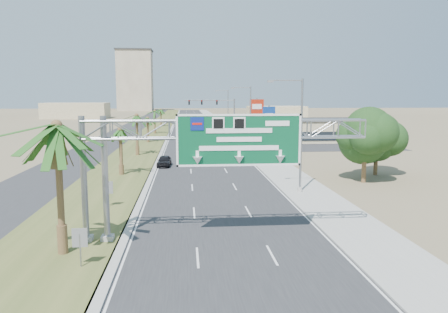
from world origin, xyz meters
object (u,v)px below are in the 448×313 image
pole_sign_red_far (257,111)px  sign_gantry (211,139)px  car_right_lane (222,139)px  pole_sign_red_near (257,109)px  store_building (315,131)px  signal_mast (224,115)px  car_left_lane (164,161)px  car_mid_lane (213,148)px  pole_sign_blue (269,119)px  palm_near (57,127)px  car_far (182,134)px

pole_sign_red_far → sign_gantry: bearing=-101.9°
car_right_lane → pole_sign_red_near: (5.42, -5.94, 5.56)m
store_building → signal_mast: bearing=160.5°
sign_gantry → pole_sign_red_near: 48.48m
car_left_lane → pole_sign_red_far: 33.08m
car_left_lane → car_right_lane: car_right_lane is taller
sign_gantry → car_mid_lane: (2.56, 39.28, -5.26)m
pole_sign_red_near → pole_sign_blue: size_ratio=1.14×
palm_near → signal_mast: bearing=77.3°
store_building → pole_sign_blue: size_ratio=2.50×
pole_sign_red_near → sign_gantry: bearing=-102.4°
pole_sign_red_near → pole_sign_blue: 9.09m
signal_mast → car_right_lane: signal_mast is taller
sign_gantry → car_far: sign_gantry is taller
car_mid_lane → pole_sign_blue: size_ratio=0.67×
palm_near → pole_sign_red_near: palm_near is taller
palm_near → store_building: (31.20, 58.00, -4.93)m
car_left_lane → car_right_lane: 27.02m
palm_near → car_mid_lane: bearing=75.4°
pole_sign_red_near → palm_near: bearing=-110.6°
sign_gantry → store_building: (23.06, 56.07, -4.06)m
palm_near → pole_sign_red_far: palm_near is taller
signal_mast → car_left_lane: bearing=-106.9°
sign_gantry → pole_sign_red_near: pole_sign_red_near is taller
car_mid_lane → pole_sign_red_near: (7.84, 8.07, 5.59)m
pole_sign_red_far → car_mid_lane: bearing=-118.7°
pole_sign_blue → store_building: bearing=55.2°
car_right_lane → pole_sign_blue: (5.77, -14.95, 4.42)m
palm_near → pole_sign_red_far: (20.04, 58.26, -1.18)m
signal_mast → car_left_lane: signal_mast is taller
pole_sign_red_near → pole_sign_red_far: 9.13m
palm_near → pole_sign_blue: bearing=64.9°
palm_near → store_building: bearing=61.7°
car_mid_lane → car_far: (-4.80, 26.97, -0.08)m
palm_near → car_far: 68.71m
signal_mast → pole_sign_red_far: (5.67, -5.71, 0.90)m
signal_mast → car_mid_lane: bearing=-99.2°
pole_sign_red_far → palm_near: bearing=-109.0°
car_left_lane → pole_sign_red_near: bearing=56.9°
signal_mast → car_right_lane: bearing=-98.2°
car_left_lane → car_mid_lane: 13.25m
signal_mast → store_building: bearing=-19.5°
pole_sign_blue → car_mid_lane: bearing=173.4°
signal_mast → pole_sign_blue: bearing=-79.2°
sign_gantry → pole_sign_blue: sign_gantry is taller
palm_near → signal_mast: palm_near is taller
store_building → car_far: bearing=158.1°
store_building → car_far: size_ratio=3.66×
car_mid_lane → sign_gantry: bearing=-97.3°
sign_gantry → pole_sign_red_far: bearing=78.1°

